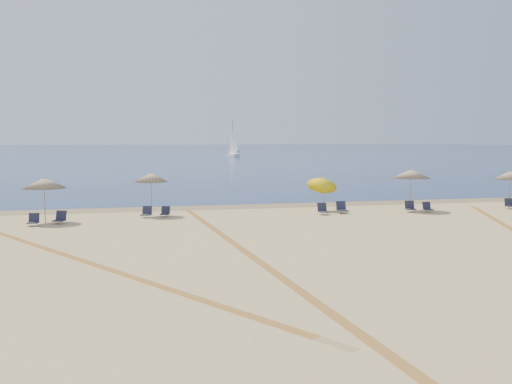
# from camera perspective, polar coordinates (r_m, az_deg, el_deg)

# --- Properties ---
(ground) EXTENTS (160.00, 160.00, 0.00)m
(ground) POSITION_cam_1_polar(r_m,az_deg,el_deg) (15.89, 16.84, -11.18)
(ground) COLOR tan
(ground) RESTS_ON ground
(ocean) EXTENTS (500.00, 500.00, 0.00)m
(ocean) POSITION_cam_1_polar(r_m,az_deg,el_deg) (238.34, -11.23, 4.09)
(ocean) COLOR #0C2151
(ocean) RESTS_ON ground
(wet_sand) EXTENTS (500.00, 500.00, 0.00)m
(wet_sand) POSITION_cam_1_polar(r_m,az_deg,el_deg) (38.22, -1.35, -1.40)
(wet_sand) COLOR olive
(wet_sand) RESTS_ON ground
(umbrella_1) EXTENTS (2.25, 2.25, 2.45)m
(umbrella_1) POSITION_cam_1_polar(r_m,az_deg,el_deg) (32.41, -20.08, 0.83)
(umbrella_1) COLOR gray
(umbrella_1) RESTS_ON ground
(umbrella_2) EXTENTS (1.90, 1.90, 2.58)m
(umbrella_2) POSITION_cam_1_polar(r_m,az_deg,el_deg) (33.71, -10.26, 1.43)
(umbrella_2) COLOR gray
(umbrella_2) RESTS_ON ground
(umbrella_3) EXTENTS (1.87, 1.92, 2.48)m
(umbrella_3) POSITION_cam_1_polar(r_m,az_deg,el_deg) (35.79, 6.53, 1.01)
(umbrella_3) COLOR gray
(umbrella_3) RESTS_ON ground
(umbrella_4) EXTENTS (2.34, 2.34, 2.64)m
(umbrella_4) POSITION_cam_1_polar(r_m,az_deg,el_deg) (36.82, 14.98, 1.75)
(umbrella_4) COLOR gray
(umbrella_4) RESTS_ON ground
(umbrella_5) EXTENTS (2.04, 2.04, 2.44)m
(umbrella_5) POSITION_cam_1_polar(r_m,az_deg,el_deg) (40.63, 23.68, 1.52)
(umbrella_5) COLOR gray
(umbrella_5) RESTS_ON ground
(chair_2) EXTENTS (0.58, 0.66, 0.64)m
(chair_2) POSITION_cam_1_polar(r_m,az_deg,el_deg) (31.77, -21.01, -2.61)
(chair_2) COLOR black
(chair_2) RESTS_ON ground
(chair_3) EXTENTS (0.75, 0.81, 0.68)m
(chair_3) POSITION_cam_1_polar(r_m,az_deg,el_deg) (32.03, -18.68, -2.44)
(chair_3) COLOR black
(chair_3) RESTS_ON ground
(chair_4) EXTENTS (0.71, 0.76, 0.64)m
(chair_4) POSITION_cam_1_polar(r_m,az_deg,el_deg) (33.33, -10.71, -1.99)
(chair_4) COLOR black
(chair_4) RESTS_ON ground
(chair_5) EXTENTS (0.64, 0.70, 0.60)m
(chair_5) POSITION_cam_1_polar(r_m,az_deg,el_deg) (33.43, -8.90, -1.97)
(chair_5) COLOR black
(chair_5) RESTS_ON ground
(chair_6) EXTENTS (0.59, 0.68, 0.68)m
(chair_6) POSITION_cam_1_polar(r_m,az_deg,el_deg) (34.25, 6.58, -1.71)
(chair_6) COLOR black
(chair_6) RESTS_ON ground
(chair_7) EXTENTS (0.62, 0.72, 0.71)m
(chair_7) POSITION_cam_1_polar(r_m,az_deg,el_deg) (34.97, 8.41, -1.57)
(chair_7) COLOR black
(chair_7) RESTS_ON ground
(chair_8) EXTENTS (0.69, 0.77, 0.68)m
(chair_8) POSITION_cam_1_polar(r_m,az_deg,el_deg) (36.44, 14.88, -1.44)
(chair_8) COLOR black
(chair_8) RESTS_ON ground
(chair_9) EXTENTS (0.52, 0.61, 0.61)m
(chair_9) POSITION_cam_1_polar(r_m,az_deg,el_deg) (36.75, 16.48, -1.47)
(chair_9) COLOR black
(chair_9) RESTS_ON ground
(chair_10) EXTENTS (0.72, 0.78, 0.66)m
(chair_10) POSITION_cam_1_polar(r_m,az_deg,el_deg) (40.19, 23.64, -1.10)
(chair_10) COLOR black
(chair_10) RESTS_ON ground
(sailboat_0) EXTENTS (1.78, 4.37, 6.32)m
(sailboat_0) POSITION_cam_1_polar(r_m,az_deg,el_deg) (207.11, -1.96, 4.56)
(sailboat_0) COLOR white
(sailboat_0) RESTS_ON ocean
(sailboat_2) EXTENTS (2.54, 6.37, 9.23)m
(sailboat_2) POSITION_cam_1_polar(r_m,az_deg,el_deg) (144.31, -2.31, 4.60)
(sailboat_2) COLOR white
(sailboat_2) RESTS_ON ocean
(tire_tracks) EXTENTS (57.49, 41.31, 0.00)m
(tire_tracks) POSITION_cam_1_polar(r_m,az_deg,el_deg) (23.62, 2.81, -5.56)
(tire_tracks) COLOR tan
(tire_tracks) RESTS_ON ground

